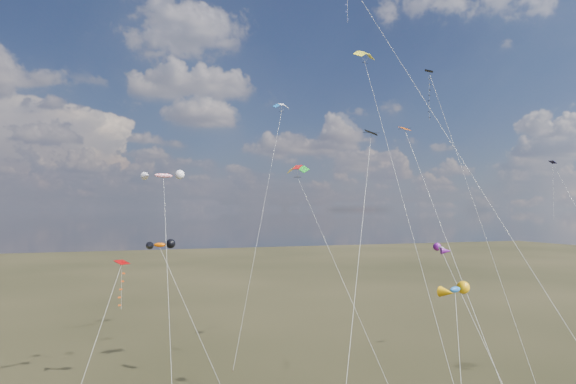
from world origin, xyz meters
name	(u,v)px	position (x,y,z in m)	size (l,w,h in m)	color
diamond_black_high	(434,107)	(21.77, 24.98, 30.15)	(2.95, 20.42, 35.13)	black
diamond_navy_tall	(364,23)	(6.53, 14.48, 35.20)	(2.13, 34.42, 41.31)	#0C0A4E
diamond_black_mid	(363,211)	(-0.45, 1.55, 17.19)	(9.11, 11.62, 23.14)	black
diamond_red_low	(120,289)	(-15.42, 20.78, 10.01)	(5.16, 9.63, 12.59)	#A00202
diamond_navy_right	(557,196)	(34.66, 18.59, 18.90)	(2.74, 16.03, 23.28)	#100F54
diamond_orange_center	(432,202)	(8.48, 6.55, 17.92)	(3.30, 19.56, 24.96)	#C74601
parafoil_yellow	(365,54)	(9.65, 20.20, 34.18)	(3.64, 20.91, 35.03)	yellow
parafoil_blue_white	(281,106)	(6.74, 40.17, 32.18)	(11.86, 15.86, 32.98)	blue
parafoil_tricolor	(298,168)	(1.73, 19.89, 21.51)	(5.30, 15.28, 22.21)	gold
novelty_orange_black	(160,245)	(-11.41, 25.40, 13.61)	(6.73, 8.34, 14.23)	#DD5300
novelty_white_purple	(442,250)	(8.64, 5.56, 14.08)	(1.63, 13.53, 14.53)	white
novelty_redwhite_stripe	(164,176)	(-11.19, 24.53, 20.72)	(4.15, 17.37, 21.35)	red
novelty_blue_yellow	(455,290)	(5.58, -0.05, 11.86)	(6.38, 8.79, 12.38)	blue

